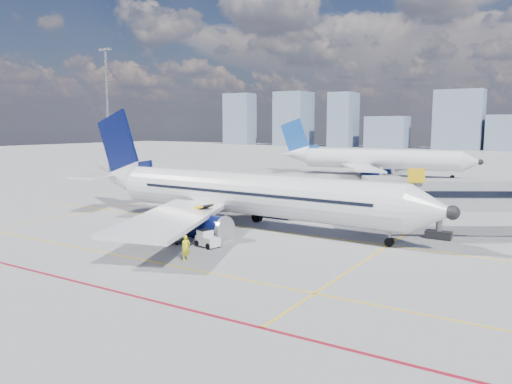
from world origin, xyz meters
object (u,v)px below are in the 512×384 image
(baggage_tug, at_px, (207,239))
(ramp_worker, at_px, (186,248))
(cargo_dolly, at_px, (165,232))
(belt_loader, at_px, (182,221))
(main_aircraft, at_px, (236,193))
(second_aircraft, at_px, (372,159))

(baggage_tug, height_order, ramp_worker, ramp_worker)
(cargo_dolly, bearing_deg, belt_loader, 93.02)
(main_aircraft, relative_size, cargo_dolly, 11.94)
(cargo_dolly, distance_m, ramp_worker, 6.14)
(second_aircraft, bearing_deg, cargo_dolly, -92.69)
(main_aircraft, xyz_separation_m, baggage_tug, (3.01, -8.57, -2.54))
(belt_loader, bearing_deg, cargo_dolly, -48.77)
(main_aircraft, relative_size, second_aircraft, 1.04)
(cargo_dolly, height_order, belt_loader, belt_loader)
(second_aircraft, xyz_separation_m, baggage_tug, (8.47, -64.56, -2.54))
(second_aircraft, relative_size, ramp_worker, 20.98)
(main_aircraft, distance_m, second_aircraft, 56.26)
(main_aircraft, xyz_separation_m, second_aircraft, (-5.47, 55.99, 0.00))
(baggage_tug, bearing_deg, second_aircraft, 113.21)
(main_aircraft, distance_m, belt_loader, 5.90)
(second_aircraft, distance_m, belt_loader, 59.91)
(cargo_dolly, bearing_deg, second_aircraft, 69.93)
(second_aircraft, height_order, belt_loader, second_aircraft)
(cargo_dolly, xyz_separation_m, belt_loader, (-2.79, 5.47, -0.22))
(baggage_tug, xyz_separation_m, ramp_worker, (1.21, -4.10, 0.27))
(cargo_dolly, height_order, ramp_worker, ramp_worker)
(ramp_worker, bearing_deg, main_aircraft, 39.29)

